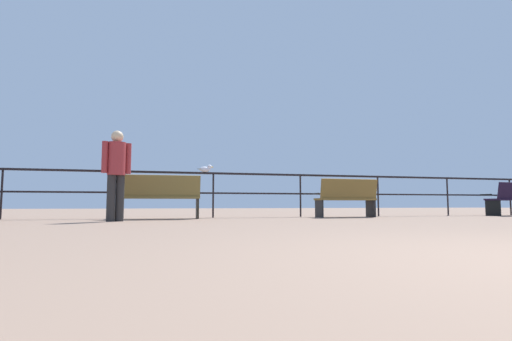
{
  "coord_description": "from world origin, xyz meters",
  "views": [
    {
      "loc": [
        -2.61,
        -1.26,
        0.32
      ],
      "look_at": [
        -0.19,
        7.71,
        1.13
      ],
      "focal_mm": 27.43,
      "sensor_mm": 36.0,
      "label": 1
    }
  ],
  "objects_px": {
    "person_by_bench": "(116,169)",
    "seagull_on_rail": "(206,169)",
    "bench_near_left": "(160,194)",
    "bench_near_right": "(347,196)"
  },
  "relations": [
    {
      "from": "person_by_bench",
      "to": "seagull_on_rail",
      "type": "bearing_deg",
      "value": 40.25
    },
    {
      "from": "bench_near_left",
      "to": "bench_near_right",
      "type": "relative_size",
      "value": 1.15
    },
    {
      "from": "person_by_bench",
      "to": "seagull_on_rail",
      "type": "distance_m",
      "value": 2.53
    },
    {
      "from": "seagull_on_rail",
      "to": "person_by_bench",
      "type": "bearing_deg",
      "value": -139.75
    },
    {
      "from": "bench_near_left",
      "to": "bench_near_right",
      "type": "distance_m",
      "value": 4.53
    },
    {
      "from": "bench_near_left",
      "to": "seagull_on_rail",
      "type": "distance_m",
      "value": 1.42
    },
    {
      "from": "bench_near_right",
      "to": "seagull_on_rail",
      "type": "height_order",
      "value": "seagull_on_rail"
    },
    {
      "from": "bench_near_left",
      "to": "bench_near_right",
      "type": "height_order",
      "value": "bench_near_left"
    },
    {
      "from": "bench_near_left",
      "to": "person_by_bench",
      "type": "relative_size",
      "value": 1.01
    },
    {
      "from": "bench_near_left",
      "to": "bench_near_right",
      "type": "bearing_deg",
      "value": -0.01
    }
  ]
}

